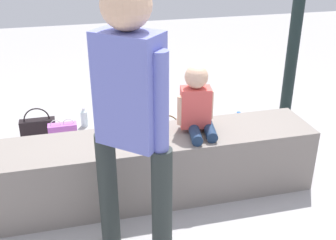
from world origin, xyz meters
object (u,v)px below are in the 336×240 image
object	(u,v)px
water_bottle_far_side	(238,122)
cake_plate	(150,133)
water_bottle_near_gift	(84,118)
party_cup_red	(212,124)
adult_standing	(130,108)
handbag_brown_canvas	(166,138)
handbag_black_leather	(38,128)
child_seated	(197,104)
cake_box_white	(122,123)
gift_bag	(64,138)

from	to	relation	value
water_bottle_far_side	cake_plate	bearing A→B (deg)	-142.03
water_bottle_near_gift	party_cup_red	bearing A→B (deg)	-16.87
adult_standing	handbag_brown_canvas	xyz separation A→B (m)	(0.48, 1.19, -0.85)
adult_standing	handbag_black_leather	distance (m)	2.01
child_seated	cake_plate	world-z (taller)	child_seated
party_cup_red	water_bottle_far_side	bearing A→B (deg)	-24.07
child_seated	cake_box_white	world-z (taller)	child_seated
child_seated	handbag_brown_canvas	distance (m)	0.83
child_seated	water_bottle_near_gift	world-z (taller)	child_seated
cake_plate	party_cup_red	distance (m)	1.29
party_cup_red	cake_box_white	size ratio (longest dim) A/B	0.28
handbag_brown_canvas	gift_bag	bearing A→B (deg)	167.72
handbag_brown_canvas	cake_box_white	bearing A→B (deg)	119.03
water_bottle_near_gift	party_cup_red	size ratio (longest dim) A/B	2.14
water_bottle_far_side	cake_box_white	bearing A→B (deg)	162.59
cake_box_white	handbag_black_leather	size ratio (longest dim) A/B	1.05
water_bottle_near_gift	adult_standing	bearing A→B (deg)	-84.52
party_cup_red	cake_box_white	distance (m)	0.88
water_bottle_far_side	handbag_black_leather	bearing A→B (deg)	170.74
cake_plate	handbag_brown_canvas	distance (m)	0.74
cake_plate	handbag_brown_canvas	world-z (taller)	cake_plate
gift_bag	handbag_black_leather	world-z (taller)	gift_bag
cake_plate	handbag_brown_canvas	size ratio (longest dim) A/B	0.65
cake_box_white	party_cup_red	bearing A→B (deg)	-15.56
child_seated	cake_plate	xyz separation A→B (m)	(-0.33, 0.01, -0.19)
adult_standing	water_bottle_near_gift	bearing A→B (deg)	95.48
adult_standing	cake_box_white	world-z (taller)	adult_standing
cake_box_white	cake_plate	bearing A→B (deg)	-87.57
water_bottle_near_gift	handbag_brown_canvas	size ratio (longest dim) A/B	0.57
adult_standing	child_seated	bearing A→B (deg)	46.71
party_cup_red	handbag_black_leather	xyz separation A→B (m)	(-1.63, 0.20, 0.06)
water_bottle_near_gift	water_bottle_far_side	distance (m)	1.50
party_cup_red	child_seated	bearing A→B (deg)	-117.11
cake_box_white	handbag_brown_canvas	xyz separation A→B (m)	(0.31, -0.55, 0.07)
cake_plate	cake_box_white	world-z (taller)	cake_plate
water_bottle_near_gift	handbag_black_leather	distance (m)	0.46
child_seated	gift_bag	world-z (taller)	child_seated
party_cup_red	handbag_brown_canvas	size ratio (longest dim) A/B	0.27
child_seated	party_cup_red	xyz separation A→B (m)	(0.47, 0.92, -0.64)
water_bottle_near_gift	party_cup_red	xyz separation A→B (m)	(1.20, -0.36, -0.04)
cake_plate	gift_bag	bearing A→B (deg)	127.83
handbag_brown_canvas	child_seated	bearing A→B (deg)	-82.78
child_seated	water_bottle_near_gift	xyz separation A→B (m)	(-0.73, 1.28, -0.60)
child_seated	water_bottle_near_gift	bearing A→B (deg)	119.78
gift_bag	handbag_black_leather	distance (m)	0.40
cake_plate	party_cup_red	size ratio (longest dim) A/B	2.45
adult_standing	gift_bag	bearing A→B (deg)	105.54
party_cup_red	handbag_brown_canvas	distance (m)	0.63
child_seated	adult_standing	size ratio (longest dim) A/B	0.30
party_cup_red	handbag_brown_canvas	bearing A→B (deg)	-149.99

